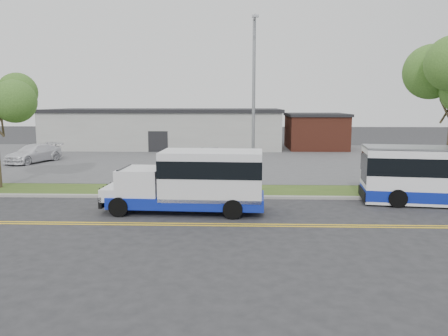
{
  "coord_description": "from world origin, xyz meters",
  "views": [
    {
      "loc": [
        2.21,
        -21.74,
        5.1
      ],
      "look_at": [
        1.4,
        1.39,
        1.6
      ],
      "focal_mm": 35.0,
      "sensor_mm": 36.0,
      "label": 1
    }
  ],
  "objects_px": {
    "pedestrian": "(179,173)",
    "parked_car_a": "(211,156)",
    "streetlight_near": "(254,100)",
    "parked_car_b": "(34,153)",
    "shuttle_bus": "(196,179)"
  },
  "relations": [
    {
      "from": "parked_car_a",
      "to": "parked_car_b",
      "type": "distance_m",
      "value": 14.89
    },
    {
      "from": "shuttle_bus",
      "to": "pedestrian",
      "type": "distance_m",
      "value": 5.16
    },
    {
      "from": "streetlight_near",
      "to": "parked_car_a",
      "type": "height_order",
      "value": "streetlight_near"
    },
    {
      "from": "pedestrian",
      "to": "parked_car_a",
      "type": "distance_m",
      "value": 10.73
    },
    {
      "from": "streetlight_near",
      "to": "parked_car_a",
      "type": "bearing_deg",
      "value": 105.86
    },
    {
      "from": "pedestrian",
      "to": "parked_car_b",
      "type": "relative_size",
      "value": 0.36
    },
    {
      "from": "pedestrian",
      "to": "shuttle_bus",
      "type": "bearing_deg",
      "value": 87.52
    },
    {
      "from": "shuttle_bus",
      "to": "parked_car_a",
      "type": "distance_m",
      "value": 15.6
    },
    {
      "from": "streetlight_near",
      "to": "parked_car_b",
      "type": "height_order",
      "value": "streetlight_near"
    },
    {
      "from": "streetlight_near",
      "to": "parked_car_b",
      "type": "xyz_separation_m",
      "value": [
        -18.01,
        11.27,
        -4.38
      ]
    },
    {
      "from": "streetlight_near",
      "to": "pedestrian",
      "type": "distance_m",
      "value": 6.01
    },
    {
      "from": "shuttle_bus",
      "to": "pedestrian",
      "type": "bearing_deg",
      "value": 109.53
    },
    {
      "from": "parked_car_a",
      "to": "parked_car_b",
      "type": "xyz_separation_m",
      "value": [
        -14.89,
        0.25,
        0.11
      ]
    },
    {
      "from": "streetlight_near",
      "to": "parked_car_b",
      "type": "bearing_deg",
      "value": 147.98
    },
    {
      "from": "parked_car_a",
      "to": "streetlight_near",
      "type": "bearing_deg",
      "value": -90.49
    }
  ]
}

